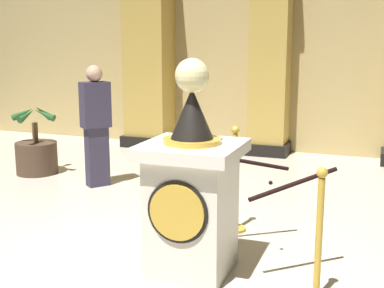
% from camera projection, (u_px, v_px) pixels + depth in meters
% --- Properties ---
extents(ground_plane, '(12.84, 12.84, 0.00)m').
position_uv_depth(ground_plane, '(131.00, 284.00, 3.98)').
color(ground_plane, beige).
extents(back_wall, '(12.84, 0.16, 3.51)m').
position_uv_depth(back_wall, '(275.00, 49.00, 8.65)').
color(back_wall, tan).
rests_on(back_wall, ground_plane).
extents(pedestal_clock, '(0.78, 0.78, 1.75)m').
position_uv_depth(pedestal_clock, '(192.00, 192.00, 4.09)').
color(pedestal_clock, silver).
rests_on(pedestal_clock, ground_plane).
extents(stanchion_near, '(0.24, 0.24, 1.01)m').
position_uv_depth(stanchion_near, '(318.00, 256.00, 3.66)').
color(stanchion_near, gold).
rests_on(stanchion_near, ground_plane).
extents(stanchion_far, '(0.24, 0.24, 1.07)m').
position_uv_depth(stanchion_far, '(234.00, 194.00, 5.06)').
color(stanchion_far, gold).
rests_on(stanchion_far, ground_plane).
extents(velvet_rope, '(1.09, 1.10, 0.22)m').
position_uv_depth(velvet_rope, '(271.00, 173.00, 4.27)').
color(velvet_rope, black).
extents(column_left, '(0.93, 0.93, 3.37)m').
position_uv_depth(column_left, '(151.00, 54.00, 9.14)').
color(column_left, black).
rests_on(column_left, ground_plane).
extents(column_centre_rear, '(0.75, 0.75, 3.37)m').
position_uv_depth(column_centre_rear, '(271.00, 55.00, 8.39)').
color(column_centre_rear, black).
rests_on(column_centre_rear, ground_plane).
extents(potted_palm_left, '(0.69, 0.67, 1.02)m').
position_uv_depth(potted_palm_left, '(37.00, 154.00, 7.32)').
color(potted_palm_left, '#4C3828').
rests_on(potted_palm_left, ground_plane).
extents(bystander_guest, '(0.39, 0.42, 1.59)m').
position_uv_depth(bystander_guest, '(96.00, 123.00, 6.58)').
color(bystander_guest, '#383347').
rests_on(bystander_guest, ground_plane).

